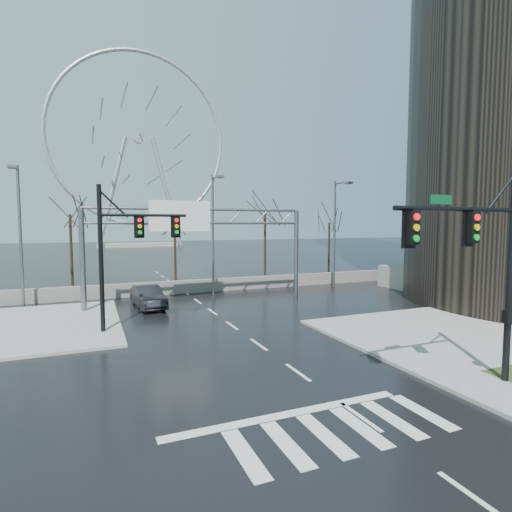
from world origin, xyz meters
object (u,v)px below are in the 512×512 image
signal_mast_far (123,244)px  ferris_wheel (139,146)px  car (148,297)px  signal_mast_near (486,254)px  sign_gantry (195,234)px

signal_mast_far → ferris_wheel: (10.87, 86.04, 21.30)m
signal_mast_far → car: 7.59m
car → signal_mast_far: bearing=-114.7°
signal_mast_near → ferris_wheel: ferris_wheel is taller
signal_mast_near → signal_mast_far: 17.03m
signal_mast_near → car: (-8.97, 19.08, -4.09)m
sign_gantry → ferris_wheel: ferris_wheel is taller
signal_mast_near → car: bearing=115.2°
signal_mast_near → signal_mast_far: same height
car → signal_mast_near: bearing=-70.9°
signal_mast_far → sign_gantry: bearing=47.5°
sign_gantry → ferris_wheel: 82.91m
signal_mast_near → ferris_wheel: size_ratio=0.16×
signal_mast_near → signal_mast_far: bearing=130.3°
signal_mast_far → ferris_wheel: 89.30m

